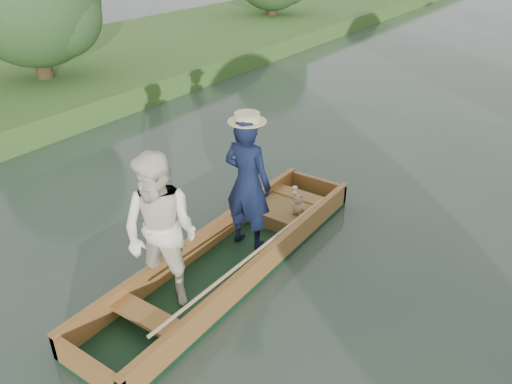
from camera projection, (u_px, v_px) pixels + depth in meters
The scene contains 3 objects.
ground at pixel (232, 268), 7.03m from camera, with size 120.00×120.00×0.00m, color #283D30.
trees_far at pixel (443, 5), 12.25m from camera, with size 22.85×16.01×4.55m.
punt at pixel (210, 226), 6.51m from camera, with size 1.32×5.00×2.09m.
Camera 1 is at (3.51, -4.49, 4.28)m, focal length 35.00 mm.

